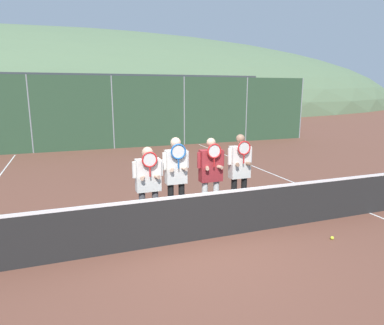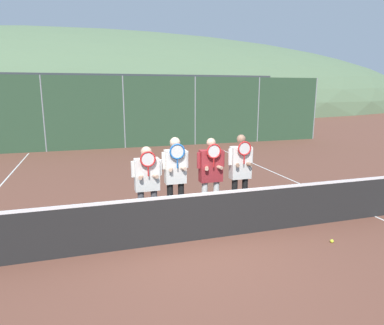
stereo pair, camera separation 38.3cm
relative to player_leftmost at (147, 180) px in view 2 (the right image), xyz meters
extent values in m
plane|color=brown|center=(0.68, -0.84, -1.04)|extent=(120.00, 120.00, 0.00)
ellipsoid|color=#5B7551|center=(0.68, 54.38, -1.04)|extent=(118.92, 66.07, 23.12)
cube|color=tan|center=(0.76, 19.63, 0.71)|extent=(22.59, 5.00, 3.51)
cube|color=#3D4247|center=(0.76, 19.63, 2.65)|extent=(23.09, 5.50, 0.36)
cylinder|color=gray|center=(-2.97, 10.41, 0.71)|extent=(0.06, 0.06, 3.50)
cylinder|color=gray|center=(0.68, 10.41, 0.71)|extent=(0.06, 0.06, 3.50)
cylinder|color=gray|center=(4.33, 10.41, 0.71)|extent=(0.06, 0.06, 3.50)
cylinder|color=gray|center=(7.98, 10.41, 0.71)|extent=(0.06, 0.06, 3.50)
cylinder|color=gray|center=(11.63, 10.41, 0.71)|extent=(0.06, 0.06, 3.50)
cube|color=#2D4C33|center=(0.68, 10.41, 0.71)|extent=(21.90, 0.02, 3.50)
cube|color=black|center=(0.68, -0.84, -0.60)|extent=(11.58, 0.02, 0.89)
cube|color=white|center=(0.68, -0.84, -0.13)|extent=(11.58, 0.03, 0.06)
cube|color=white|center=(5.06, 2.16, -1.04)|extent=(0.05, 16.00, 0.01)
cylinder|color=#56565B|center=(-0.14, 0.01, -0.63)|extent=(0.13, 0.13, 0.83)
cylinder|color=#56565B|center=(0.14, 0.01, -0.63)|extent=(0.13, 0.13, 0.83)
cube|color=white|center=(0.00, 0.01, 0.12)|extent=(0.49, 0.22, 0.66)
sphere|color=tan|center=(0.00, 0.01, 0.58)|extent=(0.22, 0.22, 0.22)
cylinder|color=white|center=(-0.27, 0.01, 0.24)|extent=(0.08, 0.08, 0.32)
cylinder|color=white|center=(0.27, 0.01, 0.24)|extent=(0.08, 0.08, 0.32)
cylinder|color=tan|center=(-0.12, -0.08, 0.10)|extent=(0.16, 0.27, 0.08)
cylinder|color=tan|center=(0.12, -0.08, 0.10)|extent=(0.16, 0.27, 0.08)
cylinder|color=red|center=(0.00, -0.17, 0.22)|extent=(0.03, 0.03, 0.20)
torus|color=red|center=(0.00, -0.17, 0.46)|extent=(0.31, 0.03, 0.31)
cylinder|color=silver|center=(0.00, -0.17, 0.46)|extent=(0.26, 0.00, 0.26)
cylinder|color=black|center=(0.50, 0.13, -0.59)|extent=(0.13, 0.13, 0.90)
cylinder|color=black|center=(0.74, 0.13, -0.59)|extent=(0.13, 0.13, 0.90)
cube|color=white|center=(0.62, 0.13, 0.21)|extent=(0.44, 0.22, 0.71)
sphere|color=#DBB293|center=(0.62, 0.13, 0.72)|extent=(0.21, 0.21, 0.21)
cylinder|color=white|center=(0.38, 0.13, 0.35)|extent=(0.08, 0.08, 0.35)
cylinder|color=white|center=(0.87, 0.13, 0.35)|extent=(0.08, 0.08, 0.35)
cylinder|color=#DBB293|center=(0.51, 0.04, 0.20)|extent=(0.16, 0.27, 0.08)
cylinder|color=#DBB293|center=(0.73, 0.04, 0.20)|extent=(0.16, 0.27, 0.08)
cylinder|color=#1E5BAD|center=(0.62, -0.05, 0.32)|extent=(0.03, 0.03, 0.20)
torus|color=#1E5BAD|center=(0.62, -0.05, 0.56)|extent=(0.33, 0.04, 0.33)
cylinder|color=silver|center=(0.62, -0.05, 0.56)|extent=(0.27, 0.00, 0.27)
cylinder|color=white|center=(1.27, 0.11, -0.60)|extent=(0.13, 0.13, 0.88)
cylinder|color=white|center=(1.55, 0.11, -0.60)|extent=(0.13, 0.13, 0.88)
cube|color=maroon|center=(1.41, 0.11, 0.18)|extent=(0.49, 0.22, 0.69)
sphere|color=tan|center=(1.41, 0.11, 0.69)|extent=(0.20, 0.20, 0.20)
cylinder|color=maroon|center=(1.14, 0.11, 0.32)|extent=(0.08, 0.08, 0.34)
cylinder|color=maroon|center=(1.68, 0.11, 0.32)|extent=(0.08, 0.08, 0.34)
cylinder|color=tan|center=(1.29, 0.02, 0.17)|extent=(0.16, 0.27, 0.08)
cylinder|color=tan|center=(1.53, 0.02, 0.17)|extent=(0.16, 0.27, 0.08)
cylinder|color=red|center=(1.41, -0.07, 0.29)|extent=(0.03, 0.03, 0.20)
torus|color=red|center=(1.41, -0.07, 0.53)|extent=(0.32, 0.03, 0.32)
cylinder|color=silver|center=(1.41, -0.07, 0.53)|extent=(0.26, 0.00, 0.26)
cylinder|color=black|center=(1.97, 0.08, -0.59)|extent=(0.13, 0.13, 0.90)
cylinder|color=black|center=(2.22, 0.08, -0.59)|extent=(0.13, 0.13, 0.90)
cube|color=white|center=(2.09, 0.08, 0.22)|extent=(0.46, 0.22, 0.71)
sphere|color=#997056|center=(2.09, 0.08, 0.74)|extent=(0.19, 0.19, 0.19)
cylinder|color=white|center=(1.84, 0.08, 0.36)|extent=(0.08, 0.08, 0.35)
cylinder|color=white|center=(2.35, 0.08, 0.36)|extent=(0.08, 0.08, 0.35)
cylinder|color=#997056|center=(1.98, -0.01, 0.20)|extent=(0.16, 0.27, 0.08)
cylinder|color=#997056|center=(2.21, -0.01, 0.20)|extent=(0.16, 0.27, 0.08)
cylinder|color=red|center=(2.09, -0.10, 0.32)|extent=(0.03, 0.03, 0.20)
torus|color=red|center=(2.09, -0.10, 0.56)|extent=(0.31, 0.03, 0.31)
cylinder|color=silver|center=(2.09, -0.10, 0.56)|extent=(0.26, 0.00, 0.26)
cylinder|color=black|center=(-4.97, 12.60, -0.74)|extent=(0.60, 0.16, 0.60)
cylinder|color=black|center=(-4.97, 14.37, -0.74)|extent=(0.60, 0.16, 0.60)
cube|color=black|center=(-1.42, 13.36, -0.34)|extent=(4.58, 1.75, 0.81)
cube|color=#2D3842|center=(-1.42, 13.36, 0.39)|extent=(2.52, 1.61, 0.66)
cylinder|color=black|center=(0.07, 12.47, -0.74)|extent=(0.60, 0.16, 0.60)
cylinder|color=black|center=(0.07, 14.26, -0.74)|extent=(0.60, 0.16, 0.60)
cylinder|color=black|center=(-2.91, 12.47, -0.74)|extent=(0.60, 0.16, 0.60)
cylinder|color=black|center=(-2.91, 14.26, -0.74)|extent=(0.60, 0.16, 0.60)
cube|color=navy|center=(3.75, 13.46, -0.34)|extent=(4.80, 1.72, 0.80)
cube|color=#2D3842|center=(3.75, 13.46, 0.39)|extent=(2.64, 1.58, 0.66)
cylinder|color=black|center=(5.31, 12.58, -0.74)|extent=(0.60, 0.16, 0.60)
cylinder|color=black|center=(5.31, 14.34, -0.74)|extent=(0.60, 0.16, 0.60)
cylinder|color=black|center=(2.19, 12.58, -0.74)|extent=(0.60, 0.16, 0.60)
cylinder|color=black|center=(2.19, 14.34, -0.74)|extent=(0.60, 0.16, 0.60)
cube|color=#B2B7BC|center=(8.71, 13.75, -0.37)|extent=(4.15, 1.79, 0.75)
cube|color=#2D3842|center=(8.71, 13.75, 0.31)|extent=(2.28, 1.64, 0.61)
cylinder|color=black|center=(10.06, 12.84, -0.74)|extent=(0.60, 0.16, 0.60)
cylinder|color=black|center=(10.06, 14.66, -0.74)|extent=(0.60, 0.16, 0.60)
cylinder|color=black|center=(7.36, 12.84, -0.74)|extent=(0.60, 0.16, 0.60)
cylinder|color=black|center=(7.36, 14.66, -0.74)|extent=(0.60, 0.16, 0.60)
sphere|color=#CCDB33|center=(3.19, -1.70, -1.01)|extent=(0.07, 0.07, 0.07)
camera|label=1|loc=(-1.46, -6.53, 1.78)|focal=32.00mm
camera|label=2|loc=(-1.10, -6.65, 1.78)|focal=32.00mm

